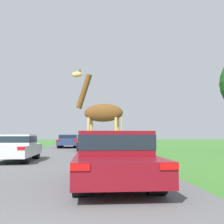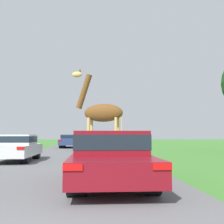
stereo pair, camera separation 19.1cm
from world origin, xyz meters
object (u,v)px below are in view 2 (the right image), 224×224
object	(u,v)px
car_lead_maroon	(110,156)
car_queue_right	(70,140)
giraffe_near_road	(101,113)
car_queue_left	(91,142)
car_far_ahead	(17,147)

from	to	relation	value
car_lead_maroon	car_queue_right	size ratio (longest dim) A/B	1.00
giraffe_near_road	car_queue_left	bearing A→B (deg)	18.53
car_lead_maroon	car_queue_right	distance (m)	21.43
giraffe_near_road	car_queue_right	world-z (taller)	giraffe_near_road
car_queue_left	car_queue_right	bearing A→B (deg)	110.44
car_lead_maroon	car_queue_right	bearing A→B (deg)	96.97
car_lead_maroon	car_queue_left	bearing A→B (deg)	91.93
car_lead_maroon	car_far_ahead	world-z (taller)	car_lead_maroon
car_lead_maroon	giraffe_near_road	bearing A→B (deg)	89.96
giraffe_near_road	car_far_ahead	size ratio (longest dim) A/B	1.11
giraffe_near_road	car_queue_right	xyz separation A→B (m)	(-2.61, 14.14, -1.67)
giraffe_near_road	car_lead_maroon	world-z (taller)	giraffe_near_road
giraffe_near_road	car_queue_right	size ratio (longest dim) A/B	1.02
car_lead_maroon	car_queue_left	xyz separation A→B (m)	(-0.53, 15.71, -0.01)
giraffe_near_road	car_lead_maroon	distance (m)	7.33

